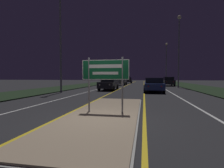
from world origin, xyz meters
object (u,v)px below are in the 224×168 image
at_px(car_receding_2, 162,80).
at_px(car_approaching_0, 109,84).
at_px(car_receding_0, 153,85).
at_px(car_approaching_1, 121,81).
at_px(streetlight_right_near, 179,42).
at_px(car_receding_1, 168,81).
at_px(car_approaching_2, 128,80).
at_px(highway_sign, 105,73).
at_px(streetlight_right_far, 166,58).
at_px(streetlight_left_near, 60,22).

relative_size(car_receding_2, car_approaching_0, 0.99).
xyz_separation_m(car_receding_0, car_approaching_1, (-5.23, 14.57, -0.01)).
bearing_deg(car_receding_0, car_receding_2, 82.62).
height_order(streetlight_right_near, car_receding_1, streetlight_right_near).
relative_size(car_receding_1, car_approaching_1, 1.00).
xyz_separation_m(streetlight_right_near, car_receding_1, (-0.72, 5.17, -5.67)).
xyz_separation_m(streetlight_right_near, car_approaching_2, (-8.88, 17.62, -5.70)).
distance_m(highway_sign, car_approaching_0, 13.46).
bearing_deg(car_approaching_2, car_approaching_0, -90.17).
distance_m(highway_sign, car_receding_2, 38.33).
relative_size(car_receding_0, car_approaching_2, 1.13).
height_order(car_approaching_0, car_approaching_1, car_approaching_1).
relative_size(highway_sign, car_approaching_0, 0.50).
bearing_deg(streetlight_right_far, car_receding_2, 94.56).
xyz_separation_m(car_receding_2, car_approaching_1, (-8.64, -11.81, 0.05)).
xyz_separation_m(highway_sign, car_receding_2, (5.94, 37.86, -1.00)).
xyz_separation_m(highway_sign, streetlight_left_near, (-6.53, 9.09, 5.22)).
bearing_deg(car_receding_0, car_approaching_1, 109.74).
height_order(car_receding_0, car_receding_1, car_receding_1).
xyz_separation_m(streetlight_left_near, car_approaching_0, (4.00, 4.09, -6.18)).
relative_size(car_receding_0, car_approaching_0, 1.08).
height_order(streetlight_left_near, car_receding_0, streetlight_left_near).
xyz_separation_m(highway_sign, streetlight_right_far, (6.33, 32.93, 4.00)).
bearing_deg(streetlight_right_near, car_approaching_1, 143.98).
bearing_deg(streetlight_right_near, streetlight_left_near, -141.43).
relative_size(highway_sign, car_approaching_2, 0.53).
bearing_deg(car_approaching_2, streetlight_right_near, -63.27).
distance_m(streetlight_right_far, car_approaching_2, 10.88).
distance_m(highway_sign, car_receding_0, 11.79).
bearing_deg(car_receding_0, car_receding_1, 76.38).
height_order(car_receding_0, car_approaching_0, car_receding_0).
bearing_deg(car_approaching_2, streetlight_right_far, -25.06).
distance_m(car_receding_1, car_approaching_2, 14.89).
bearing_deg(car_approaching_1, streetlight_right_near, -36.02).
distance_m(streetlight_right_near, car_receding_1, 7.71).
xyz_separation_m(car_receding_1, car_approaching_2, (-8.16, 12.45, -0.03)).
relative_size(streetlight_right_near, streetlight_right_far, 1.14).
distance_m(streetlight_left_near, streetlight_right_near, 16.56).
height_order(streetlight_right_far, car_receding_0, streetlight_right_far).
bearing_deg(streetlight_right_far, car_approaching_2, 154.94).
relative_size(streetlight_right_far, car_approaching_0, 2.02).
relative_size(car_approaching_0, car_approaching_2, 1.05).
height_order(streetlight_left_near, car_receding_1, streetlight_left_near).
relative_size(streetlight_right_near, car_approaching_0, 2.31).
xyz_separation_m(car_receding_0, car_approaching_0, (-5.05, 1.71, -0.03)).
distance_m(highway_sign, car_receding_1, 25.25).
bearing_deg(car_approaching_1, car_approaching_2, 88.72).
relative_size(streetlight_right_near, car_receding_2, 2.33).
relative_size(car_receding_1, car_receding_2, 1.07).
height_order(streetlight_right_near, car_approaching_1, streetlight_right_near).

